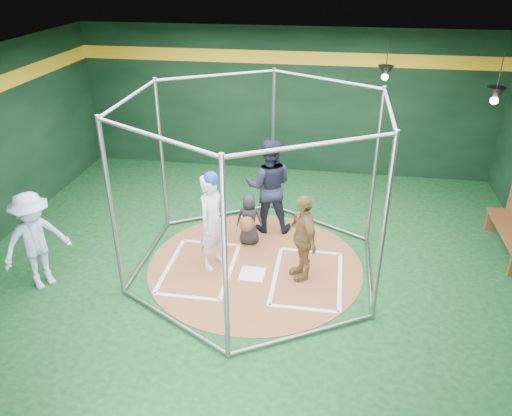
# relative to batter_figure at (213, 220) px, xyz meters

# --- Properties ---
(room_shell) EXTENTS (10.10, 9.10, 3.53)m
(room_shell) POSITION_rel_batter_figure_xyz_m (0.71, 0.11, 0.85)
(room_shell) COLOR #0B3414
(room_shell) RESTS_ON ground
(clay_disc) EXTENTS (3.80, 3.80, 0.01)m
(clay_disc) POSITION_rel_batter_figure_xyz_m (0.71, 0.10, -0.90)
(clay_disc) COLOR brown
(clay_disc) RESTS_ON ground
(home_plate) EXTENTS (0.43, 0.43, 0.01)m
(home_plate) POSITION_rel_batter_figure_xyz_m (0.71, -0.20, -0.89)
(home_plate) COLOR white
(home_plate) RESTS_ON clay_disc
(batter_box_left) EXTENTS (1.17, 1.77, 0.01)m
(batter_box_left) POSITION_rel_batter_figure_xyz_m (-0.24, -0.15, -0.89)
(batter_box_left) COLOR white
(batter_box_left) RESTS_ON clay_disc
(batter_box_right) EXTENTS (1.17, 1.77, 0.01)m
(batter_box_right) POSITION_rel_batter_figure_xyz_m (1.66, -0.15, -0.89)
(batter_box_right) COLOR white
(batter_box_right) RESTS_ON clay_disc
(batting_cage) EXTENTS (4.05, 4.67, 3.00)m
(batting_cage) POSITION_rel_batter_figure_xyz_m (0.71, 0.10, 0.59)
(batting_cage) COLOR gray
(batting_cage) RESTS_ON ground
(pendant_lamp_near) EXTENTS (0.34, 0.34, 0.90)m
(pendant_lamp_near) POSITION_rel_batter_figure_xyz_m (2.91, 3.70, 1.84)
(pendant_lamp_near) COLOR black
(pendant_lamp_near) RESTS_ON room_shell
(pendant_lamp_far) EXTENTS (0.34, 0.34, 0.90)m
(pendant_lamp_far) POSITION_rel_batter_figure_xyz_m (4.71, 2.10, 1.84)
(pendant_lamp_far) COLOR black
(pendant_lamp_far) RESTS_ON room_shell
(batter_figure) EXTENTS (0.64, 0.75, 1.80)m
(batter_figure) POSITION_rel_batter_figure_xyz_m (0.00, 0.00, 0.00)
(batter_figure) COLOR silver
(batter_figure) RESTS_ON clay_disc
(visitor_leopard) EXTENTS (0.74, 0.97, 1.53)m
(visitor_leopard) POSITION_rel_batter_figure_xyz_m (1.55, -0.10, -0.13)
(visitor_leopard) COLOR #A38146
(visitor_leopard) RESTS_ON clay_disc
(catcher_figure) EXTENTS (0.52, 0.58, 1.01)m
(catcher_figure) POSITION_rel_batter_figure_xyz_m (0.48, 0.82, -0.39)
(catcher_figure) COLOR black
(catcher_figure) RESTS_ON clay_disc
(umpire) EXTENTS (0.98, 0.80, 1.88)m
(umpire) POSITION_rel_batter_figure_xyz_m (0.77, 1.44, 0.05)
(umpire) COLOR black
(umpire) RESTS_ON clay_disc
(bystander_blue) EXTENTS (1.16, 1.25, 1.69)m
(bystander_blue) POSITION_rel_batter_figure_xyz_m (-2.68, -1.02, -0.06)
(bystander_blue) COLOR #A8BCDE
(bystander_blue) RESTS_ON ground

